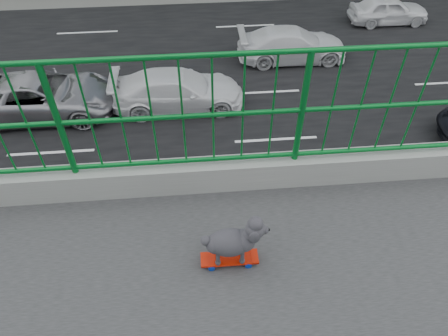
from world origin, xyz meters
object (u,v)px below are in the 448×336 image
at_px(skateboard, 229,259).
at_px(car_7, 178,90).
at_px(car_2, 41,96).
at_px(poodle, 233,240).
at_px(car_4, 389,10).
at_px(car_3, 292,44).

relative_size(skateboard, car_7, 0.09).
bearing_deg(car_2, poodle, -153.35).
distance_m(skateboard, car_4, 21.81).
bearing_deg(car_2, car_7, -90.00).
xyz_separation_m(skateboard, car_7, (-11.88, -0.78, -6.31)).
height_order(skateboard, car_3, skateboard).
bearing_deg(car_2, car_4, -68.18).
xyz_separation_m(poodle, car_7, (-11.88, -0.81, -6.56)).
distance_m(poodle, car_4, 21.87).
relative_size(car_3, car_4, 1.24).
height_order(skateboard, poodle, poodle).
bearing_deg(car_3, skateboard, 163.80).
bearing_deg(poodle, car_3, 164.26).
height_order(skateboard, car_7, skateboard).
distance_m(car_3, car_7, 6.07).
height_order(skateboard, car_4, skateboard).
relative_size(skateboard, car_2, 0.08).
bearing_deg(poodle, car_2, -153.00).
height_order(poodle, car_4, poodle).
distance_m(car_3, car_4, 6.52).
height_order(car_3, car_7, car_7).
bearing_deg(car_4, skateboard, 151.18).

